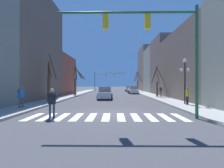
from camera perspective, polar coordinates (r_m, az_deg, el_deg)
ground_plane at (r=12.10m, az=-1.64°, el=-9.60°), size 240.00×240.00×0.00m
sidewalk_left at (r=14.11m, az=-30.75°, el=-7.91°), size 2.50×90.00×0.15m
sidewalk_right at (r=13.63m, az=28.63°, el=-8.19°), size 2.50×90.00×0.15m
building_row_left at (r=24.22m, az=-28.17°, el=9.22°), size 6.00×32.79×13.61m
building_row_right at (r=34.55m, az=18.60°, el=5.24°), size 6.00×50.23×12.35m
crosswalk_stripes at (r=10.85m, az=-1.92°, el=-10.70°), size 9.45×2.60×0.01m
traffic_signal_near at (r=10.87m, az=13.91°, el=15.20°), size 8.27×0.28×6.61m
traffic_signal_far at (r=52.28m, az=-2.40°, el=2.47°), size 9.30×0.28×5.70m
street_lamp_right_corner at (r=17.67m, az=22.70°, el=3.70°), size 0.95×0.36×4.24m
car_driving_away_lane at (r=45.56m, az=5.68°, el=-1.60°), size 2.00×4.36×1.56m
car_driving_toward_lane at (r=23.67m, az=-2.24°, el=-3.00°), size 1.96×4.85×1.66m
car_at_intersection at (r=36.65m, az=6.91°, el=-1.92°), size 1.98×4.38×1.68m
pedestrian_on_left_sidewalk at (r=17.30m, az=23.39°, el=-3.12°), size 0.51×0.55×1.56m
pedestrian_crossing_street at (r=11.07m, az=-19.02°, el=-5.09°), size 0.73×0.36×1.75m
pedestrian_on_right_sidewalk at (r=15.36m, az=-27.57°, el=-3.15°), size 0.35×0.73×1.73m
pedestrian_waiting_at_curb at (r=27.22m, az=15.62°, el=-1.97°), size 0.56×0.50×1.57m
street_tree_left_far at (r=20.64m, az=-19.74°, el=0.88°), size 1.16×1.43×5.23m
street_tree_left_near at (r=31.73m, az=-11.59°, el=1.21°), size 2.40×2.31×5.45m
street_tree_right_mid at (r=27.21m, az=14.39°, el=0.59°), size 2.31×2.23×4.69m
street_tree_left_mid at (r=44.31m, az=8.37°, el=0.72°), size 2.20×3.44×5.25m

